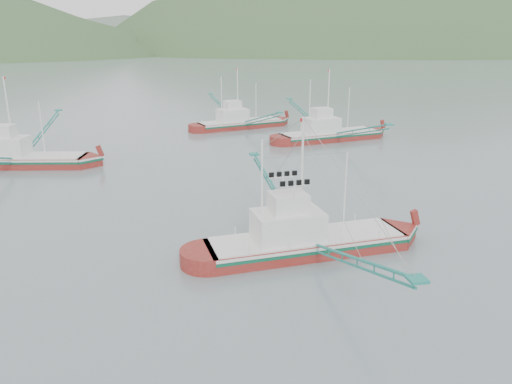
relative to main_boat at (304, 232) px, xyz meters
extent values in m
plane|color=slate|center=(-2.51, -1.59, -1.55)|extent=(1200.00, 1200.00, 0.00)
cube|color=maroon|center=(0.22, 0.02, -1.36)|extent=(14.23, 5.18, 1.85)
cube|color=silver|center=(0.22, 0.02, -0.57)|extent=(13.96, 5.22, 0.20)
cube|color=#0B5338|center=(0.22, 0.02, -0.80)|extent=(13.96, 5.24, 0.20)
cube|color=silver|center=(0.22, 0.02, -0.39)|extent=(13.52, 4.92, 0.11)
cube|color=silver|center=(-1.17, -0.13, 0.59)|extent=(4.93, 3.45, 2.04)
cube|color=silver|center=(-1.17, -0.13, 2.26)|extent=(2.62, 2.29, 1.30)
cylinder|color=white|center=(-0.24, -0.03, 3.74)|extent=(0.15, 0.15, 8.35)
cylinder|color=white|center=(-3.01, -0.32, 3.11)|extent=(0.13, 0.13, 7.09)
cylinder|color=white|center=(2.98, 0.32, 2.49)|extent=(0.11, 0.11, 5.84)
cube|color=maroon|center=(3.32, 48.66, -1.36)|extent=(14.49, 7.59, 1.87)
cube|color=silver|center=(3.32, 48.66, -0.57)|extent=(14.24, 7.58, 0.21)
cube|color=#0B5338|center=(3.32, 48.66, -0.80)|extent=(14.24, 7.60, 0.21)
cube|color=silver|center=(3.32, 48.66, -0.38)|extent=(13.76, 7.21, 0.11)
cube|color=silver|center=(1.97, 48.26, 0.60)|extent=(5.33, 4.20, 2.05)
cube|color=silver|center=(1.97, 48.26, 2.28)|extent=(2.91, 2.66, 1.31)
cylinder|color=white|center=(2.87, 48.53, 3.78)|extent=(0.15, 0.15, 8.40)
cylinder|color=white|center=(0.19, 47.73, 3.15)|extent=(0.13, 0.13, 7.14)
cylinder|color=white|center=(6.00, 49.47, 2.52)|extent=(0.11, 0.11, 5.88)
cube|color=maroon|center=(14.34, 36.61, -1.35)|extent=(15.14, 6.87, 1.95)
cube|color=silver|center=(14.34, 36.61, -0.52)|extent=(14.87, 6.88, 0.21)
cube|color=#0B5338|center=(14.34, 36.61, -0.76)|extent=(14.88, 6.90, 0.21)
cube|color=silver|center=(14.34, 36.61, -0.32)|extent=(14.39, 6.52, 0.12)
cube|color=silver|center=(12.90, 36.31, 0.70)|extent=(5.43, 4.07, 2.15)
cube|color=silver|center=(12.90, 36.31, 2.46)|extent=(2.93, 2.63, 1.37)
cylinder|color=white|center=(13.86, 36.51, 4.02)|extent=(0.16, 0.16, 8.79)
cylinder|color=white|center=(10.99, 35.90, 3.36)|extent=(0.14, 0.14, 7.47)
cylinder|color=white|center=(17.20, 37.22, 2.70)|extent=(0.12, 0.12, 6.15)
cube|color=maroon|center=(-25.51, 29.11, -1.35)|extent=(15.40, 6.46, 1.99)
cube|color=silver|center=(-25.51, 29.11, -0.50)|extent=(15.12, 6.49, 0.22)
cube|color=#0B5338|center=(-25.51, 29.11, -0.75)|extent=(15.12, 6.51, 0.22)
cube|color=silver|center=(-25.51, 29.11, -0.30)|extent=(14.63, 6.14, 0.12)
cube|color=silver|center=(-26.98, 29.36, 0.75)|extent=(5.45, 3.99, 2.19)
cube|color=silver|center=(-26.98, 29.36, 2.54)|extent=(2.92, 2.60, 1.39)
cylinder|color=white|center=(-26.00, 29.19, 4.13)|extent=(0.16, 0.16, 8.97)
cylinder|color=white|center=(-22.57, 28.60, 2.79)|extent=(0.12, 0.12, 6.28)
ellipsoid|color=#35562C|center=(237.49, 428.41, -1.55)|extent=(684.00, 432.00, 306.00)
ellipsoid|color=slate|center=(27.49, 558.41, -1.55)|extent=(960.00, 400.00, 240.00)
camera|label=1|loc=(-9.16, -30.74, 13.01)|focal=35.00mm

